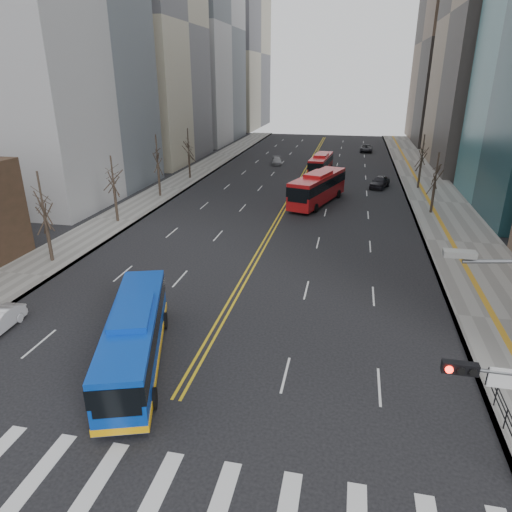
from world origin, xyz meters
TOP-DOWN VIEW (x-y plane):
  - ground at (0.00, 0.00)m, footprint 220.00×220.00m
  - sidewalk_right at (17.50, 45.00)m, footprint 7.00×130.00m
  - sidewalk_left at (-16.50, 45.00)m, footprint 5.00×130.00m
  - crosswalk at (0.00, 0.00)m, footprint 26.70×4.00m
  - centerline at (0.00, 55.00)m, footprint 0.55×100.00m
  - office_towers at (0.12, 68.51)m, footprint 83.00×134.00m
  - pedestrian_railing at (14.30, 6.00)m, footprint 0.06×6.06m
  - street_trees at (-7.18, 34.55)m, footprint 35.20×47.20m
  - blue_bus at (-2.99, 7.32)m, footprint 5.75×11.22m
  - red_bus_near at (3.45, 41.73)m, footprint 5.98×11.91m
  - red_bus_far at (2.55, 58.60)m, footprint 3.19×10.04m
  - car_dark_mid at (11.01, 51.66)m, footprint 3.20×4.98m
  - car_silver at (-5.44, 66.01)m, footprint 2.36×4.32m
  - car_dark_far at (9.68, 83.34)m, footprint 2.52×5.02m

SIDE VIEW (x-z plane):
  - ground at x=0.00m, z-range 0.00..0.00m
  - crosswalk at x=0.00m, z-range 0.00..0.01m
  - centerline at x=0.00m, z-range 0.00..0.01m
  - sidewalk_right at x=17.50m, z-range 0.00..0.15m
  - sidewalk_left at x=-16.50m, z-range 0.00..0.15m
  - car_silver at x=-5.44m, z-range 0.00..1.19m
  - car_dark_far at x=9.68m, z-range 0.00..1.36m
  - car_dark_mid at x=11.01m, z-range 0.00..1.58m
  - pedestrian_railing at x=14.30m, z-range 0.31..1.33m
  - blue_bus at x=-2.99m, z-range 0.08..3.32m
  - red_bus_far at x=2.55m, z-range 0.19..3.35m
  - red_bus_near at x=3.45m, z-range 0.20..3.88m
  - street_trees at x=-7.18m, z-range 1.07..8.67m
  - office_towers at x=0.12m, z-range -5.08..52.92m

